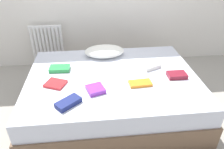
% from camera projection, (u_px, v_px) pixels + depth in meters
% --- Properties ---
extents(ground_plane, '(8.00, 8.00, 0.00)m').
position_uv_depth(ground_plane, '(112.00, 108.00, 2.76)').
color(ground_plane, '#9E998E').
extents(bed, '(2.00, 1.50, 0.50)m').
position_uv_depth(bed, '(112.00, 93.00, 2.63)').
color(bed, brown).
rests_on(bed, ground).
extents(radiator, '(0.51, 0.04, 0.59)m').
position_uv_depth(radiator, '(47.00, 43.00, 3.46)').
color(radiator, white).
rests_on(radiator, ground).
extents(pillow, '(0.53, 0.35, 0.13)m').
position_uv_depth(pillow, '(104.00, 51.00, 2.90)').
color(pillow, white).
rests_on(pillow, bed).
extents(textbook_purple, '(0.21, 0.22, 0.05)m').
position_uv_depth(textbook_purple, '(95.00, 89.00, 2.22)').
color(textbook_purple, purple).
rests_on(textbook_purple, bed).
extents(textbook_orange, '(0.25, 0.14, 0.03)m').
position_uv_depth(textbook_orange, '(140.00, 83.00, 2.32)').
color(textbook_orange, orange).
rests_on(textbook_orange, bed).
extents(textbook_navy, '(0.26, 0.25, 0.05)m').
position_uv_depth(textbook_navy, '(68.00, 103.00, 2.03)').
color(textbook_navy, navy).
rests_on(textbook_navy, bed).
extents(textbook_green, '(0.24, 0.16, 0.05)m').
position_uv_depth(textbook_green, '(60.00, 69.00, 2.58)').
color(textbook_green, green).
rests_on(textbook_green, bed).
extents(textbook_red, '(0.26, 0.24, 0.03)m').
position_uv_depth(textbook_red, '(55.00, 84.00, 2.32)').
color(textbook_red, red).
rests_on(textbook_red, bed).
extents(textbook_maroon, '(0.21, 0.14, 0.05)m').
position_uv_depth(textbook_maroon, '(177.00, 75.00, 2.45)').
color(textbook_maroon, maroon).
rests_on(textbook_maroon, bed).
extents(textbook_white, '(0.28, 0.27, 0.05)m').
position_uv_depth(textbook_white, '(149.00, 65.00, 2.65)').
color(textbook_white, white).
rests_on(textbook_white, bed).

